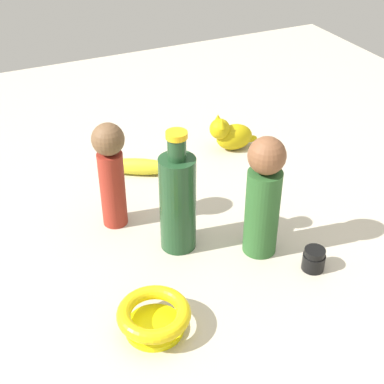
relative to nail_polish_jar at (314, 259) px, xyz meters
The scene contains 8 objects.
ground 0.27m from the nail_polish_jar, 123.38° to the left, with size 2.00×2.00×0.00m, color #BCB29E.
nail_polish_jar is the anchor object (origin of this frame).
person_figure_child 0.15m from the nail_polish_jar, 124.93° to the left, with size 0.07×0.07×0.25m.
bowl 0.32m from the nail_polish_jar, behind, with size 0.12×0.12×0.05m.
person_figure_adult 0.42m from the nail_polish_jar, 134.76° to the left, with size 0.06×0.06×0.23m.
bottle_tall 0.27m from the nail_polish_jar, 139.75° to the left, with size 0.07×0.07×0.25m.
banana 0.48m from the nail_polish_jar, 111.82° to the left, with size 0.17×0.04×0.04m, color yellow.
cat_figurine 0.47m from the nail_polish_jar, 81.20° to the left, with size 0.13×0.07×0.10m.
Camera 1 is at (-0.39, -0.84, 0.70)m, focal length 52.22 mm.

